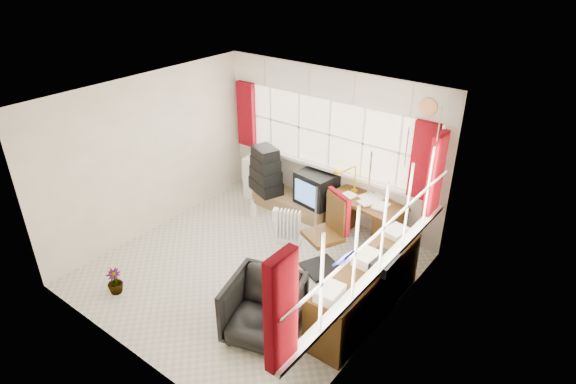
# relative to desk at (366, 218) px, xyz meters

# --- Properties ---
(ground) EXTENTS (4.00, 4.00, 0.00)m
(ground) POSITION_rel_desk_xyz_m (-0.89, -1.70, -0.38)
(ground) COLOR beige
(ground) RESTS_ON ground
(room_walls) EXTENTS (4.00, 4.00, 4.00)m
(room_walls) POSITION_rel_desk_xyz_m (-0.89, -1.70, 1.12)
(room_walls) COLOR beige
(room_walls) RESTS_ON ground
(window_back) EXTENTS (3.70, 0.12, 3.60)m
(window_back) POSITION_rel_desk_xyz_m (-0.89, 0.24, 0.57)
(window_back) COLOR #FFEFC9
(window_back) RESTS_ON room_walls
(window_right) EXTENTS (0.12, 3.70, 3.60)m
(window_right) POSITION_rel_desk_xyz_m (1.05, -1.70, 0.57)
(window_right) COLOR #FFEFC9
(window_right) RESTS_ON room_walls
(curtains) EXTENTS (3.83, 3.83, 1.15)m
(curtains) POSITION_rel_desk_xyz_m (0.03, -0.78, 1.08)
(curtains) COLOR maroon
(curtains) RESTS_ON room_walls
(overhead_cabinets) EXTENTS (3.98, 3.98, 0.48)m
(overhead_cabinets) POSITION_rel_desk_xyz_m (0.09, -0.72, 1.87)
(overhead_cabinets) COLOR white
(overhead_cabinets) RESTS_ON room_walls
(desk) EXTENTS (1.26, 0.78, 0.71)m
(desk) POSITION_rel_desk_xyz_m (0.00, 0.00, 0.00)
(desk) COLOR #503113
(desk) RESTS_ON ground
(desk_lamp) EXTENTS (0.18, 0.15, 0.46)m
(desk_lamp) POSITION_rel_desk_xyz_m (-0.31, 0.14, 0.62)
(desk_lamp) COLOR #DDA909
(desk_lamp) RESTS_ON desk
(task_chair) EXTENTS (0.65, 0.67, 1.17)m
(task_chair) POSITION_rel_desk_xyz_m (-0.03, -0.97, 0.25)
(task_chair) COLOR black
(task_chair) RESTS_ON ground
(office_chair) EXTENTS (1.03, 1.04, 0.77)m
(office_chair) POSITION_rel_desk_xyz_m (0.08, -2.56, 0.01)
(office_chair) COLOR black
(office_chair) RESTS_ON ground
(radiator) EXTENTS (0.41, 0.29, 0.57)m
(radiator) POSITION_rel_desk_xyz_m (-0.88, -0.83, -0.14)
(radiator) COLOR white
(radiator) RESTS_ON ground
(credenza) EXTENTS (0.50, 2.00, 0.85)m
(credenza) POSITION_rel_desk_xyz_m (0.84, -1.50, 0.01)
(credenza) COLOR #503113
(credenza) RESTS_ON ground
(file_tray) EXTENTS (0.32, 0.40, 0.13)m
(file_tray) POSITION_rel_desk_xyz_m (0.99, -1.46, 0.44)
(file_tray) COLOR black
(file_tray) RESTS_ON credenza
(tv_bench) EXTENTS (1.40, 0.50, 0.25)m
(tv_bench) POSITION_rel_desk_xyz_m (-1.44, 0.02, -0.25)
(tv_bench) COLOR olive
(tv_bench) RESTS_ON ground
(crt_tv) EXTENTS (0.69, 0.66, 0.56)m
(crt_tv) POSITION_rel_desk_xyz_m (-1.00, 0.12, 0.15)
(crt_tv) COLOR black
(crt_tv) RESTS_ON tv_bench
(hifi_stack) EXTENTS (0.71, 0.58, 0.83)m
(hifi_stack) POSITION_rel_desk_xyz_m (-1.95, -0.08, 0.25)
(hifi_stack) COLOR black
(hifi_stack) RESTS_ON tv_bench
(mini_fridge) EXTENTS (0.50, 0.50, 0.77)m
(mini_fridge) POSITION_rel_desk_xyz_m (-2.23, 0.10, 0.01)
(mini_fridge) COLOR white
(mini_fridge) RESTS_ON ground
(spray_bottle_a) EXTENTS (0.13, 0.13, 0.32)m
(spray_bottle_a) POSITION_rel_desk_xyz_m (-1.83, -0.57, -0.21)
(spray_bottle_a) COLOR silver
(spray_bottle_a) RESTS_ON ground
(spray_bottle_b) EXTENTS (0.09, 0.09, 0.19)m
(spray_bottle_b) POSITION_rel_desk_xyz_m (-1.17, -0.45, -0.28)
(spray_bottle_b) COLOR #89CCCA
(spray_bottle_b) RESTS_ON ground
(flower_vase) EXTENTS (0.26, 0.26, 0.36)m
(flower_vase) POSITION_rel_desk_xyz_m (-1.99, -3.18, -0.19)
(flower_vase) COLOR black
(flower_vase) RESTS_ON ground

